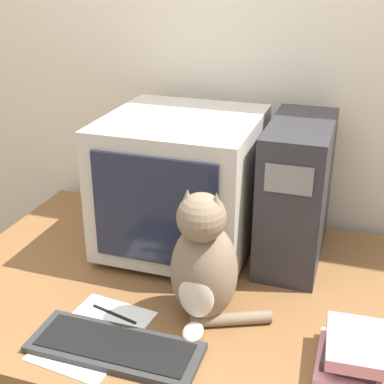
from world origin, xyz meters
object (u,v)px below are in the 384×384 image
object	(u,v)px
crt_monitor	(182,183)
keyboard	(115,347)
computer_tower	(296,192)
pen	(114,314)
cat	(204,266)
book_stack	(353,353)

from	to	relation	value
crt_monitor	keyboard	xyz separation A→B (m)	(0.02, -0.54, -0.22)
computer_tower	pen	size ratio (longest dim) A/B	3.11
crt_monitor	pen	world-z (taller)	crt_monitor
cat	keyboard	bearing A→B (deg)	-131.80
keyboard	book_stack	size ratio (longest dim) A/B	2.17
computer_tower	cat	xyz separation A→B (m)	(-0.17, -0.40, -0.06)
pen	computer_tower	bearing A→B (deg)	49.55
cat	book_stack	world-z (taller)	cat
keyboard	pen	world-z (taller)	keyboard
computer_tower	cat	world-z (taller)	computer_tower
crt_monitor	keyboard	world-z (taller)	crt_monitor
computer_tower	keyboard	world-z (taller)	computer_tower
crt_monitor	pen	bearing A→B (deg)	-96.59
keyboard	pen	xyz separation A→B (m)	(-0.06, 0.13, -0.01)
cat	book_stack	bearing A→B (deg)	-11.31
keyboard	book_stack	xyz separation A→B (m)	(0.55, 0.12, 0.03)
computer_tower	book_stack	size ratio (longest dim) A/B	2.26
crt_monitor	book_stack	size ratio (longest dim) A/B	2.42
book_stack	crt_monitor	bearing A→B (deg)	143.58
crt_monitor	pen	distance (m)	0.47
cat	pen	world-z (taller)	cat
cat	computer_tower	bearing A→B (deg)	65.77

